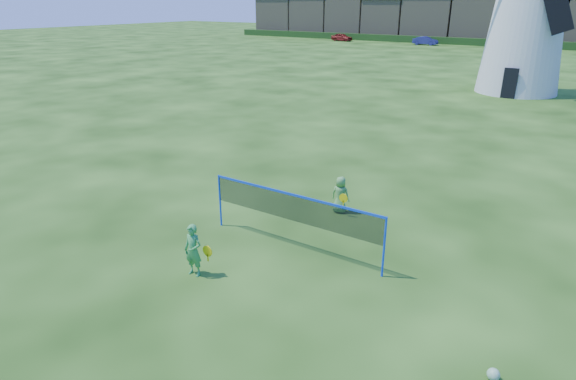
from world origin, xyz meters
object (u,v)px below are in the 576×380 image
(play_ball, at_px, (493,374))
(car_right, at_px, (425,41))
(windmill, at_px, (529,7))
(car_left, at_px, (342,37))
(player_boy, at_px, (340,195))
(player_girl, at_px, (193,250))
(badminton_net, at_px, (294,209))

(play_ball, distance_m, car_right, 68.66)
(windmill, xyz_separation_m, car_left, (-31.81, 34.48, -5.10))
(player_boy, height_order, car_left, car_left)
(player_boy, distance_m, car_left, 67.32)
(player_girl, relative_size, player_boy, 1.12)
(play_ball, height_order, car_right, car_right)
(player_girl, height_order, player_boy, player_girl)
(player_girl, distance_m, player_boy, 5.25)
(badminton_net, xyz_separation_m, car_right, (-17.52, 62.67, -0.55))
(car_left, bearing_deg, badminton_net, -148.37)
(windmill, bearing_deg, car_left, 132.69)
(badminton_net, height_order, player_boy, badminton_net)
(badminton_net, height_order, player_girl, badminton_net)
(player_girl, xyz_separation_m, car_left, (-29.93, 64.82, -0.05))
(car_left, bearing_deg, car_right, -83.94)
(player_girl, height_order, car_left, player_girl)
(player_boy, bearing_deg, play_ball, 133.65)
(windmill, bearing_deg, player_girl, -93.56)
(badminton_net, xyz_separation_m, player_boy, (-0.07, 2.74, -0.57))
(car_right, bearing_deg, player_boy, -161.72)
(player_boy, height_order, car_right, car_right)
(windmill, distance_m, badminton_net, 28.33)
(badminton_net, relative_size, play_ball, 22.95)
(badminton_net, xyz_separation_m, player_girl, (-1.25, -2.38, -0.49))
(windmill, height_order, car_left, windmill)
(windmill, relative_size, player_boy, 14.69)
(badminton_net, bearing_deg, player_boy, 91.41)
(player_girl, distance_m, play_ball, 6.70)
(player_boy, xyz_separation_m, car_right, (-17.45, 59.93, 0.02))
(windmill, bearing_deg, badminton_net, -91.30)
(player_boy, relative_size, car_left, 0.33)
(player_girl, relative_size, car_left, 0.37)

